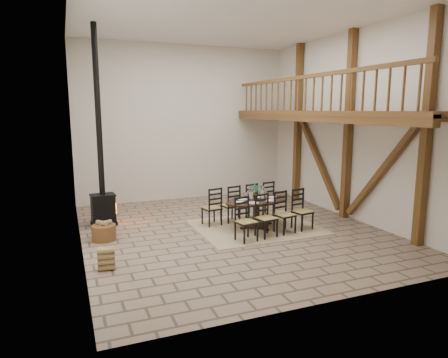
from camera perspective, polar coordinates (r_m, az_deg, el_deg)
name	(u,v)px	position (r m, az deg, el deg)	size (l,w,h in m)	color
ground	(232,230)	(9.94, 1.13, -7.33)	(8.00, 8.00, 0.00)	#89735B
room_shell	(277,107)	(10.02, 7.57, 10.22)	(7.02, 8.02, 5.01)	beige
rug	(256,227)	(10.21, 4.60, -6.84)	(3.00, 2.50, 0.02)	tan
dining_table	(256,213)	(10.11, 4.63, -4.92)	(2.44, 2.28, 1.11)	black
wood_stove	(102,182)	(10.60, -17.05, -0.36)	(0.65, 0.52, 5.00)	black
log_basket	(104,232)	(9.56, -16.78, -7.25)	(0.54, 0.54, 0.45)	brown
log_stack	(106,259)	(7.85, -16.46, -10.84)	(0.33, 0.25, 0.43)	#987A55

